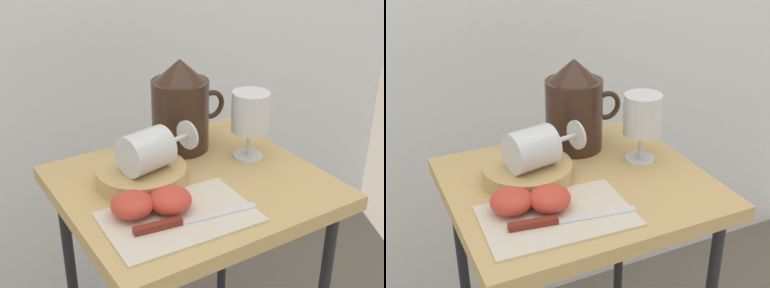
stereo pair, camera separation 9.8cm
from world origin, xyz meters
TOP-DOWN VIEW (x-y plane):
  - table at (0.00, 0.00)m, footprint 0.50×0.45m
  - linen_napkin at (-0.09, -0.10)m, footprint 0.27×0.18m
  - basket_tray at (-0.09, 0.04)m, footprint 0.18×0.18m
  - pitcher at (0.06, 0.14)m, footprint 0.18×0.12m
  - wine_glass_upright at (0.16, 0.03)m, footprint 0.08×0.08m
  - wine_glass_tipped_near at (-0.08, 0.03)m, footprint 0.16×0.10m
  - apple_half_left at (-0.15, -0.05)m, footprint 0.08×0.08m
  - apple_half_right at (-0.09, -0.08)m, footprint 0.08×0.08m
  - knife at (-0.10, -0.12)m, footprint 0.23×0.05m

SIDE VIEW (x-z plane):
  - table at x=0.00m, z-range 0.28..1.02m
  - linen_napkin at x=-0.09m, z-range 0.74..0.74m
  - knife at x=-0.10m, z-range 0.74..0.75m
  - basket_tray at x=-0.09m, z-range 0.74..0.77m
  - apple_half_left at x=-0.15m, z-range 0.74..0.78m
  - apple_half_right at x=-0.09m, z-range 0.74..0.78m
  - wine_glass_tipped_near at x=-0.08m, z-range 0.77..0.85m
  - pitcher at x=0.06m, z-range 0.72..0.92m
  - wine_glass_upright at x=0.16m, z-range 0.76..0.91m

